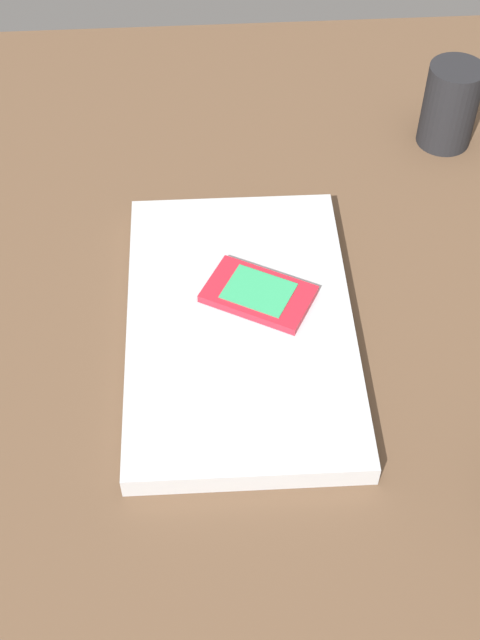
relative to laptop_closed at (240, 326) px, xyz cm
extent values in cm
cube|color=brown|center=(3.39, 5.90, -2.65)|extent=(120.00, 80.00, 3.00)
cube|color=#B7BABC|center=(0.00, 0.00, 0.00)|extent=(34.81, 22.01, 2.30)
cube|color=red|center=(-2.58, 1.98, 1.57)|extent=(10.30, 11.91, 0.85)
cube|color=#33A566|center=(-2.58, 1.98, 2.07)|extent=(7.25, 7.86, 0.14)
cylinder|color=black|center=(-28.60, 26.33, 3.89)|extent=(6.36, 6.36, 10.08)
camera|label=1|loc=(52.91, -3.42, 62.85)|focal=47.84mm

